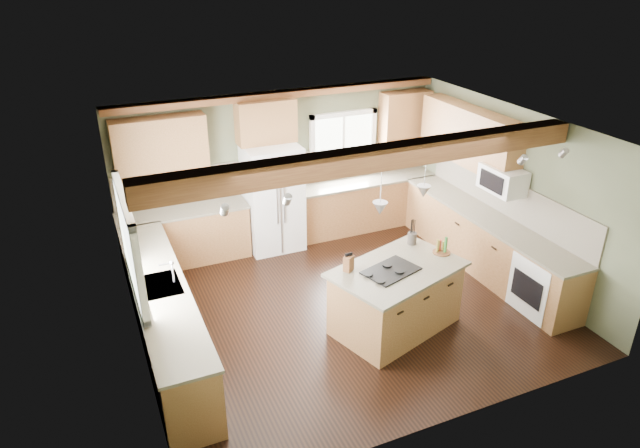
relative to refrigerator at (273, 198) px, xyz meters
name	(u,v)px	position (x,y,z in m)	size (l,w,h in m)	color
floor	(343,304)	(0.30, -2.12, -0.90)	(5.60, 5.60, 0.00)	black
ceiling	(347,130)	(0.30, -2.12, 1.70)	(5.60, 5.60, 0.00)	silver
wall_back	(281,166)	(0.30, 0.38, 0.40)	(5.60, 5.60, 0.00)	#484E37
wall_left	(130,265)	(-2.50, -2.12, 0.40)	(5.00, 5.00, 0.00)	#484E37
wall_right	(510,192)	(3.10, -2.12, 0.40)	(5.00, 5.00, 0.00)	#484E37
ceiling_beam	(376,158)	(0.30, -2.88, 1.57)	(5.55, 0.26, 0.26)	#502817
soffit_trim	(281,95)	(0.30, 0.28, 1.64)	(5.55, 0.20, 0.10)	#502817
backsplash_back	(282,171)	(0.30, 0.36, 0.31)	(5.58, 0.03, 0.58)	brown
backsplash_right	(506,196)	(3.08, -2.07, 0.31)	(0.03, 3.70, 0.58)	brown
base_cab_back_left	(185,237)	(-1.49, 0.08, -0.46)	(2.02, 0.60, 0.88)	brown
counter_back_left	(182,211)	(-1.49, 0.08, 0.00)	(2.06, 0.64, 0.04)	#51493B
base_cab_back_right	(365,204)	(1.79, 0.08, -0.46)	(2.62, 0.60, 0.88)	brown
counter_back_right	(366,181)	(1.79, 0.08, 0.00)	(2.66, 0.64, 0.04)	#51493B
base_cab_left	(164,317)	(-2.20, -2.07, -0.46)	(0.60, 3.70, 0.88)	brown
counter_left	(160,286)	(-2.20, -2.07, 0.00)	(0.64, 3.74, 0.04)	#51493B
base_cab_right	(485,244)	(2.80, -2.07, -0.46)	(0.60, 3.70, 0.88)	brown
counter_right	(488,218)	(2.80, -2.07, 0.00)	(0.64, 3.74, 0.04)	#51493B
upper_cab_back_left	(160,147)	(-1.69, 0.21, 1.05)	(1.40, 0.35, 0.90)	brown
upper_cab_over_fridge	(266,122)	(0.00, 0.21, 1.25)	(0.96, 0.35, 0.70)	brown
upper_cab_right	(469,136)	(2.92, -1.22, 1.05)	(0.35, 2.20, 0.90)	brown
upper_cab_back_corner	(405,117)	(2.60, 0.21, 1.05)	(0.90, 0.35, 0.90)	brown
window_left	(128,244)	(-2.48, -2.07, 0.65)	(0.04, 1.60, 1.05)	white
window_back	(343,144)	(1.45, 0.36, 0.65)	(1.10, 0.04, 1.00)	white
sink	(159,286)	(-2.20, -2.07, 0.01)	(0.50, 0.65, 0.03)	#262628
faucet	(173,273)	(-2.02, -2.07, 0.15)	(0.02, 0.02, 0.28)	#B2B2B7
dishwasher	(186,382)	(-2.19, -3.37, -0.47)	(0.60, 0.60, 0.84)	white
oven	(544,284)	(2.79, -3.37, -0.47)	(0.60, 0.72, 0.84)	white
microwave	(503,180)	(2.88, -2.17, 0.65)	(0.40, 0.70, 0.38)	white
pendant_left	(380,208)	(0.32, -3.00, 0.98)	(0.18, 0.18, 0.16)	#B2B2B7
pendant_right	(424,191)	(1.08, -2.76, 0.98)	(0.18, 0.18, 0.16)	#B2B2B7
refrigerator	(273,198)	(0.00, 0.00, 0.00)	(0.90, 0.74, 1.80)	white
island	(396,299)	(0.70, -2.88, -0.46)	(1.60, 0.98, 0.88)	brown
island_top	(398,269)	(0.70, -2.88, 0.00)	(1.70, 1.08, 0.04)	#51493B
cooktop	(391,271)	(0.57, -2.92, 0.03)	(0.69, 0.46, 0.02)	black
knife_block	(349,263)	(0.08, -2.69, 0.12)	(0.13, 0.09, 0.21)	brown
utensil_crock	(412,238)	(1.22, -2.37, 0.10)	(0.13, 0.13, 0.17)	#443D36
bottle_tray	(442,246)	(1.45, -2.77, 0.13)	(0.24, 0.24, 0.22)	brown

